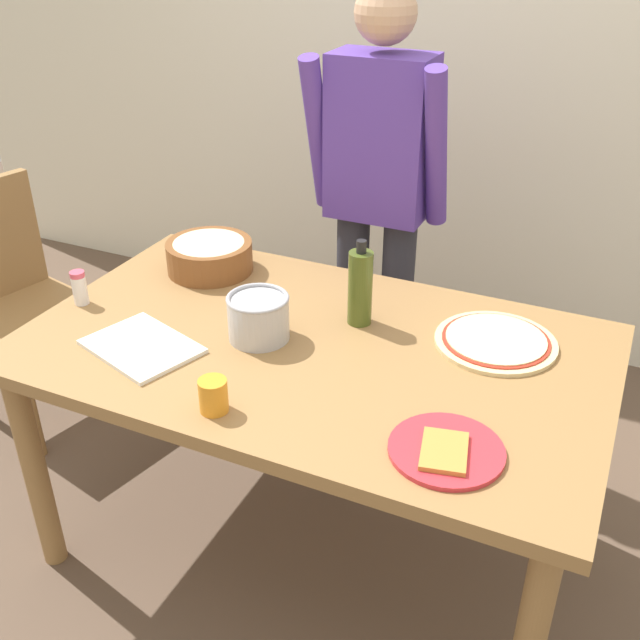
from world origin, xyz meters
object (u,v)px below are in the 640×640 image
at_px(pizza_raw_on_board, 496,341).
at_px(person_cook, 378,191).
at_px(popcorn_bowl, 209,253).
at_px(steel_pot, 258,317).
at_px(chair_wooden_left, 17,293).
at_px(olive_oil_bottle, 360,287).
at_px(salt_shaker, 80,288).
at_px(cup_orange, 213,395).
at_px(plate_with_slice, 446,450).
at_px(dining_table, 313,371).
at_px(cutting_board_white, 142,347).

bearing_deg(pizza_raw_on_board, person_cook, 135.80).
height_order(popcorn_bowl, steel_pot, steel_pot).
xyz_separation_m(chair_wooden_left, pizza_raw_on_board, (1.78, 0.02, 0.23)).
bearing_deg(person_cook, olive_oil_bottle, -73.58).
distance_m(popcorn_bowl, salt_shaker, 0.43).
height_order(person_cook, cup_orange, person_cook).
relative_size(plate_with_slice, steel_pot, 1.50).
relative_size(plate_with_slice, popcorn_bowl, 0.93).
bearing_deg(dining_table, popcorn_bowl, 150.93).
bearing_deg(person_cook, popcorn_bowl, -130.12).
bearing_deg(cutting_board_white, steel_pot, 35.16).
xyz_separation_m(person_cook, steel_pot, (-0.05, -0.79, -0.11)).
height_order(person_cook, pizza_raw_on_board, person_cook).
xyz_separation_m(chair_wooden_left, olive_oil_bottle, (1.39, -0.02, 0.33)).
distance_m(chair_wooden_left, salt_shaker, 0.70).
bearing_deg(salt_shaker, dining_table, 6.18).
relative_size(chair_wooden_left, salt_shaker, 8.96).
distance_m(popcorn_bowl, olive_oil_bottle, 0.59).
distance_m(olive_oil_bottle, cup_orange, 0.57).
xyz_separation_m(salt_shaker, cutting_board_white, (0.32, -0.14, -0.05)).
bearing_deg(dining_table, olive_oil_bottle, 66.94).
relative_size(dining_table, popcorn_bowl, 5.71).
height_order(dining_table, salt_shaker, salt_shaker).
distance_m(pizza_raw_on_board, cutting_board_white, 0.97).
relative_size(pizza_raw_on_board, popcorn_bowl, 1.20).
distance_m(popcorn_bowl, cutting_board_white, 0.51).
relative_size(pizza_raw_on_board, cup_orange, 3.94).
bearing_deg(olive_oil_bottle, salt_shaker, -162.99).
bearing_deg(chair_wooden_left, plate_with_slice, -15.18).
relative_size(chair_wooden_left, steel_pot, 5.48).
xyz_separation_m(steel_pot, cup_orange, (0.07, -0.34, -0.02)).
relative_size(cup_orange, salt_shaker, 0.80).
relative_size(pizza_raw_on_board, steel_pot, 1.93).
height_order(chair_wooden_left, cup_orange, chair_wooden_left).
bearing_deg(plate_with_slice, steel_pot, 156.85).
bearing_deg(cup_orange, cutting_board_white, 154.58).
height_order(plate_with_slice, popcorn_bowl, popcorn_bowl).
bearing_deg(cup_orange, steel_pot, 100.86).
height_order(chair_wooden_left, steel_pot, chair_wooden_left).
xyz_separation_m(pizza_raw_on_board, plate_with_slice, (0.01, -0.50, -0.00)).
distance_m(dining_table, pizza_raw_on_board, 0.51).
distance_m(chair_wooden_left, olive_oil_bottle, 1.43).
height_order(chair_wooden_left, salt_shaker, chair_wooden_left).
height_order(dining_table, cup_orange, cup_orange).
relative_size(person_cook, steel_pot, 9.34).
height_order(plate_with_slice, olive_oil_bottle, olive_oil_bottle).
relative_size(person_cook, cup_orange, 19.06).
height_order(olive_oil_bottle, cutting_board_white, olive_oil_bottle).
height_order(plate_with_slice, cup_orange, cup_orange).
relative_size(dining_table, steel_pot, 9.22).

